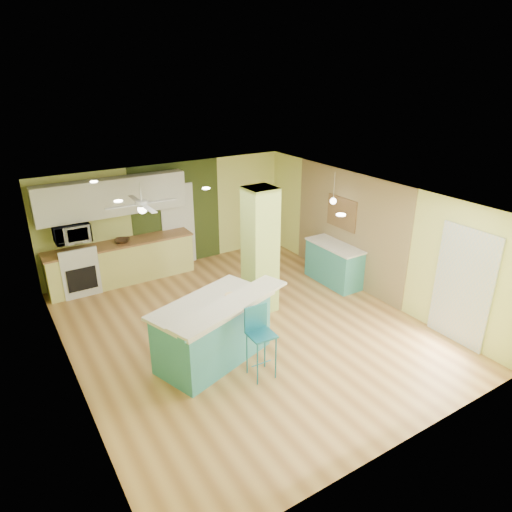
{
  "coord_description": "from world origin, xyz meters",
  "views": [
    {
      "loc": [
        -3.72,
        -6.35,
        4.53
      ],
      "look_at": [
        0.49,
        0.4,
        1.21
      ],
      "focal_mm": 32.0,
      "sensor_mm": 36.0,
      "label": 1
    }
  ],
  "objects_px": {
    "canister": "(230,298)",
    "bar_stool": "(259,330)",
    "side_counter": "(334,264)",
    "fruit_bowl": "(122,241)",
    "peninsula": "(214,330)"
  },
  "relations": [
    {
      "from": "peninsula",
      "to": "canister",
      "type": "height_order",
      "value": "peninsula"
    },
    {
      "from": "peninsula",
      "to": "bar_stool",
      "type": "relative_size",
      "value": 2.02
    },
    {
      "from": "side_counter",
      "to": "fruit_bowl",
      "type": "xyz_separation_m",
      "value": [
        -3.95,
        2.53,
        0.52
      ]
    },
    {
      "from": "fruit_bowl",
      "to": "side_counter",
      "type": "bearing_deg",
      "value": -32.6
    },
    {
      "from": "peninsula",
      "to": "fruit_bowl",
      "type": "bearing_deg",
      "value": 76.27
    },
    {
      "from": "fruit_bowl",
      "to": "canister",
      "type": "bearing_deg",
      "value": -81.28
    },
    {
      "from": "bar_stool",
      "to": "canister",
      "type": "bearing_deg",
      "value": 106.73
    },
    {
      "from": "fruit_bowl",
      "to": "canister",
      "type": "relative_size",
      "value": 1.92
    },
    {
      "from": "bar_stool",
      "to": "canister",
      "type": "height_order",
      "value": "canister"
    },
    {
      "from": "canister",
      "to": "bar_stool",
      "type": "bearing_deg",
      "value": -75.18
    },
    {
      "from": "peninsula",
      "to": "fruit_bowl",
      "type": "height_order",
      "value": "peninsula"
    },
    {
      "from": "peninsula",
      "to": "canister",
      "type": "relative_size",
      "value": 13.79
    },
    {
      "from": "fruit_bowl",
      "to": "bar_stool",
      "type": "bearing_deg",
      "value": -80.43
    },
    {
      "from": "bar_stool",
      "to": "canister",
      "type": "relative_size",
      "value": 6.82
    },
    {
      "from": "side_counter",
      "to": "canister",
      "type": "bearing_deg",
      "value": -158.64
    }
  ]
}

